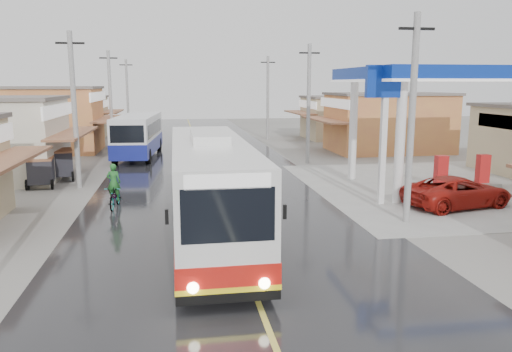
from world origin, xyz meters
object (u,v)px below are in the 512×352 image
at_px(jeepney, 458,192).
at_px(tricycle_far, 41,170).
at_px(cyclist, 115,193).
at_px(tricycle_near, 60,163).
at_px(second_bus, 138,135).
at_px(coach_bus, 210,189).

height_order(jeepney, tricycle_far, tricycle_far).
distance_m(cyclist, tricycle_near, 8.32).
height_order(second_bus, tricycle_far, second_bus).
relative_size(second_bus, tricycle_near, 4.08).
xyz_separation_m(jeepney, tricycle_near, (-18.83, 9.55, 0.30)).
bearing_deg(tricycle_near, coach_bus, -71.10).
height_order(jeepney, cyclist, cyclist).
xyz_separation_m(second_bus, tricycle_near, (-3.83, -8.25, -0.68)).
xyz_separation_m(tricycle_near, tricycle_far, (-0.52, -2.05, -0.08)).
xyz_separation_m(second_bus, tricycle_far, (-4.35, -10.30, -0.77)).
relative_size(coach_bus, tricycle_far, 5.81).
relative_size(tricycle_near, tricycle_far, 1.12).
distance_m(jeepney, tricycle_near, 21.12).
height_order(second_bus, jeepney, second_bus).
distance_m(tricycle_near, tricycle_far, 2.12).
bearing_deg(tricycle_near, second_bus, 52.37).
bearing_deg(coach_bus, tricycle_near, 121.55).
bearing_deg(cyclist, tricycle_near, 122.97).
relative_size(coach_bus, jeepney, 2.44).
bearing_deg(tricycle_near, tricycle_far, -116.95).
xyz_separation_m(coach_bus, tricycle_near, (-7.68, 12.47, -0.83)).
bearing_deg(second_bus, tricycle_far, -108.24).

